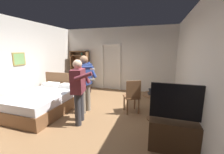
{
  "coord_description": "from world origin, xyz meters",
  "views": [
    {
      "loc": [
        1.72,
        -3.23,
        1.82
      ],
      "look_at": [
        0.6,
        0.29,
        1.11
      ],
      "focal_mm": 22.37,
      "sensor_mm": 36.0,
      "label": 1
    }
  ],
  "objects": [
    {
      "name": "suitcase_dark",
      "position": [
        -1.19,
        1.95,
        0.2
      ],
      "size": [
        0.51,
        0.4,
        0.41
      ],
      "primitive_type": "cube",
      "rotation": [
        0.0,
        0.0,
        0.08
      ],
      "color": "black",
      "rests_on": "ground_plane"
    },
    {
      "name": "wall_back",
      "position": [
        0.0,
        2.99,
        1.41
      ],
      "size": [
        5.23,
        0.12,
        2.82
      ],
      "primitive_type": "cube",
      "color": "silver",
      "rests_on": "ground_plane"
    },
    {
      "name": "side_table",
      "position": [
        1.75,
        0.41,
        0.47
      ],
      "size": [
        0.65,
        0.65,
        0.7
      ],
      "color": "brown",
      "rests_on": "ground_plane"
    },
    {
      "name": "wall_left",
      "position": [
        -2.56,
        0.0,
        1.41
      ],
      "size": [
        0.15,
        6.1,
        2.82
      ],
      "color": "silver",
      "rests_on": "ground_plane"
    },
    {
      "name": "wooden_chair",
      "position": [
        1.11,
        0.62,
        0.54
      ],
      "size": [
        0.57,
        0.57,
        0.99
      ],
      "color": "brown",
      "rests_on": "ground_plane"
    },
    {
      "name": "bed",
      "position": [
        -1.46,
        0.04,
        0.3
      ],
      "size": [
        1.51,
        2.07,
        1.02
      ],
      "color": "brown",
      "rests_on": "ground_plane"
    },
    {
      "name": "laptop",
      "position": [
        1.72,
        0.37,
        0.75
      ],
      "size": [
        0.38,
        0.39,
        0.16
      ],
      "color": "black",
      "rests_on": "side_table"
    },
    {
      "name": "bookshelf",
      "position": [
        -1.81,
        2.76,
        0.97
      ],
      "size": [
        0.89,
        0.32,
        1.79
      ],
      "color": "brown",
      "rests_on": "ground_plane"
    },
    {
      "name": "doorway_frame",
      "position": [
        -0.28,
        2.91,
        1.22
      ],
      "size": [
        0.93,
        0.08,
        2.13
      ],
      "color": "white",
      "rests_on": "ground_plane"
    },
    {
      "name": "person_striped_shirt",
      "position": [
        -0.22,
        0.28,
        0.97
      ],
      "size": [
        0.64,
        0.66,
        1.67
      ],
      "color": "gray",
      "rests_on": "ground_plane"
    },
    {
      "name": "tv_flatscreen",
      "position": [
        2.2,
        -0.68,
        0.38
      ],
      "size": [
        1.09,
        0.4,
        1.26
      ],
      "color": "#4C331E",
      "rests_on": "ground_plane"
    },
    {
      "name": "ground_plane",
      "position": [
        0.0,
        0.0,
        0.0
      ],
      "size": [
        6.45,
        6.45,
        0.0
      ],
      "primitive_type": "plane",
      "color": "olive"
    },
    {
      "name": "wall_right",
      "position": [
        2.56,
        0.0,
        1.41
      ],
      "size": [
        0.12,
        6.1,
        2.82
      ],
      "primitive_type": "cube",
      "color": "silver",
      "rests_on": "ground_plane"
    },
    {
      "name": "person_blue_shirt",
      "position": [
        -0.05,
        -0.33,
        0.93
      ],
      "size": [
        0.71,
        0.65,
        1.61
      ],
      "color": "#333338",
      "rests_on": "ground_plane"
    },
    {
      "name": "bottle_on_table",
      "position": [
        1.89,
        0.33,
        0.83
      ],
      "size": [
        0.06,
        0.06,
        0.3
      ],
      "color": "#324824",
      "rests_on": "side_table"
    }
  ]
}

